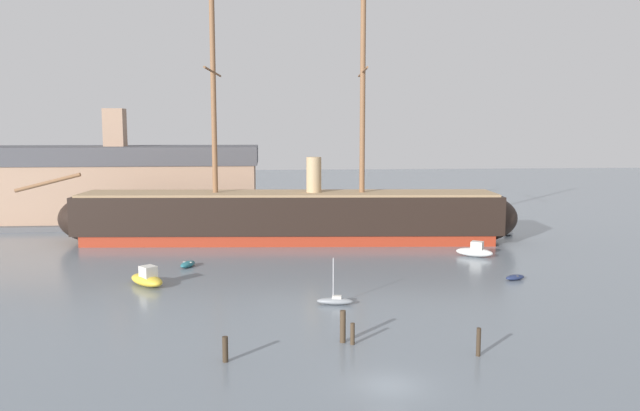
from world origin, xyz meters
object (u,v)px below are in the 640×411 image
(dinghy_mid_right, at_px, (515,277))
(motorboat_alongside_stern, at_px, (475,251))
(dinghy_distant_centre, at_px, (315,222))
(sailboat_near_centre, at_px, (335,301))
(mooring_piling_midwater, at_px, (225,349))
(motorboat_mid_left, at_px, (147,279))
(dockside_warehouse_left, at_px, (108,185))
(tall_ship, at_px, (289,216))
(mooring_piling_right_pair, at_px, (352,334))
(dinghy_far_right, at_px, (508,233))
(mooring_piling_nearest, at_px, (479,342))
(mooring_piling_left_pair, at_px, (343,326))
(dinghy_alongside_bow, at_px, (188,264))

(dinghy_mid_right, xyz_separation_m, motorboat_alongside_stern, (-0.21, 12.05, 0.39))
(dinghy_distant_centre, bearing_deg, sailboat_near_centre, -92.41)
(dinghy_distant_centre, distance_m, mooring_piling_midwater, 60.95)
(sailboat_near_centre, distance_m, motorboat_alongside_stern, 27.48)
(sailboat_near_centre, height_order, motorboat_mid_left, sailboat_near_centre)
(dockside_warehouse_left, bearing_deg, dinghy_mid_right, -40.41)
(tall_ship, height_order, mooring_piling_midwater, tall_ship)
(mooring_piling_right_pair, bearing_deg, dinghy_distant_centre, 88.14)
(motorboat_alongside_stern, distance_m, dinghy_far_right, 17.81)
(sailboat_near_centre, relative_size, mooring_piling_nearest, 2.13)
(dinghy_far_right, height_order, mooring_piling_midwater, mooring_piling_midwater)
(motorboat_mid_left, bearing_deg, tall_ship, 57.20)
(sailboat_near_centre, xyz_separation_m, dockside_warehouse_left, (-31.85, 51.24, 5.97))
(mooring_piling_nearest, bearing_deg, dockside_warehouse_left, 121.91)
(dinghy_mid_right, distance_m, mooring_piling_midwater, 35.11)
(dinghy_far_right, distance_m, dinghy_distant_centre, 30.24)
(motorboat_mid_left, relative_size, mooring_piling_left_pair, 2.08)
(mooring_piling_left_pair, relative_size, mooring_piling_midwater, 1.37)
(motorboat_alongside_stern, bearing_deg, mooring_piling_nearest, -108.31)
(motorboat_mid_left, xyz_separation_m, dinghy_distant_centre, (19.93, 38.52, -0.40))
(motorboat_mid_left, bearing_deg, dockside_warehouse_left, 107.96)
(mooring_piling_nearest, distance_m, mooring_piling_right_pair, 8.88)
(sailboat_near_centre, distance_m, motorboat_mid_left, 19.80)
(sailboat_near_centre, bearing_deg, motorboat_mid_left, 155.08)
(motorboat_mid_left, bearing_deg, mooring_piling_midwater, -67.08)
(dockside_warehouse_left, bearing_deg, mooring_piling_midwater, -70.36)
(tall_ship, xyz_separation_m, mooring_piling_nearest, (11.36, -45.18, -2.57))
(sailboat_near_centre, distance_m, dinghy_alongside_bow, 22.33)
(tall_ship, relative_size, motorboat_mid_left, 13.83)
(sailboat_near_centre, relative_size, motorboat_alongside_stern, 0.88)
(mooring_piling_left_pair, bearing_deg, mooring_piling_midwater, -159.16)
(dinghy_distant_centre, xyz_separation_m, mooring_piling_nearest, (6.48, -60.36, 0.68))
(tall_ship, bearing_deg, mooring_piling_left_pair, -86.73)
(dinghy_mid_right, bearing_deg, mooring_piling_right_pair, -137.42)
(tall_ship, distance_m, mooring_piling_left_pair, 41.75)
(dinghy_alongside_bow, bearing_deg, tall_ship, 51.43)
(motorboat_mid_left, relative_size, dinghy_far_right, 1.71)
(motorboat_alongside_stern, bearing_deg, dinghy_distant_centre, 122.43)
(sailboat_near_centre, height_order, mooring_piling_right_pair, sailboat_near_centre)
(dinghy_distant_centre, height_order, dockside_warehouse_left, dockside_warehouse_left)
(mooring_piling_nearest, bearing_deg, sailboat_near_centre, 122.05)
(motorboat_alongside_stern, bearing_deg, mooring_piling_midwater, -130.91)
(motorboat_alongside_stern, height_order, dinghy_far_right, motorboat_alongside_stern)
(mooring_piling_midwater, xyz_separation_m, dockside_warehouse_left, (-22.97, 64.35, 5.44))
(mooring_piling_midwater, bearing_deg, dinghy_mid_right, 35.83)
(motorboat_mid_left, distance_m, dockside_warehouse_left, 45.44)
(mooring_piling_nearest, xyz_separation_m, mooring_piling_midwater, (-17.34, 0.39, -0.12))
(tall_ship, bearing_deg, dinghy_distant_centre, 72.17)
(dinghy_alongside_bow, relative_size, mooring_piling_right_pair, 1.86)
(dinghy_alongside_bow, relative_size, mooring_piling_midwater, 1.69)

